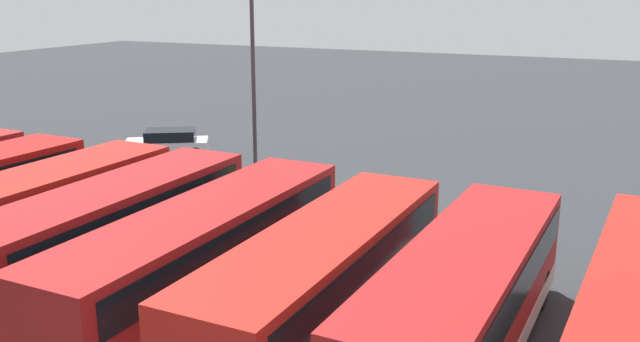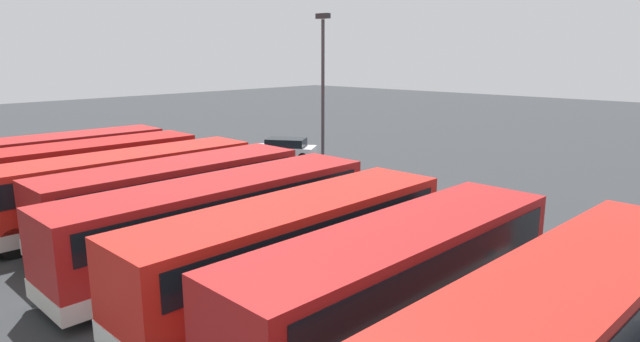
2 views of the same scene
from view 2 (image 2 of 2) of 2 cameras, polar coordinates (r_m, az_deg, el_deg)
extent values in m
plane|color=#2D3033|center=(26.53, 5.05, -2.96)|extent=(140.00, 140.00, 0.00)
cube|color=red|center=(11.96, 24.60, -15.41)|extent=(3.13, 12.02, 2.60)
cube|color=black|center=(11.71, 24.87, -12.80)|extent=(3.15, 11.23, 0.90)
cylinder|color=black|center=(16.68, 26.50, -11.76)|extent=(0.35, 1.11, 1.10)
cube|color=#A51919|center=(13.50, 8.70, -11.13)|extent=(2.92, 10.60, 2.60)
cube|color=silver|center=(13.94, 8.55, -15.00)|extent=(2.96, 10.64, 0.55)
cube|color=black|center=(13.27, 8.78, -8.76)|extent=(2.95, 9.80, 0.90)
cube|color=black|center=(17.62, 19.07, -3.96)|extent=(2.25, 0.14, 1.10)
cylinder|color=black|center=(17.47, 13.21, -9.63)|extent=(0.34, 1.11, 1.10)
cylinder|color=black|center=(16.51, 19.96, -11.41)|extent=(0.34, 1.11, 1.10)
cube|color=red|center=(15.38, -2.66, -7.99)|extent=(2.78, 10.71, 2.60)
cube|color=silver|center=(15.77, -2.62, -11.49)|extent=(2.82, 10.75, 0.55)
cube|color=black|center=(15.18, -2.68, -5.87)|extent=(2.82, 9.91, 0.90)
cube|color=black|center=(19.09, 9.15, -2.19)|extent=(2.25, 0.11, 1.10)
cylinder|color=black|center=(19.16, 3.71, -7.32)|extent=(0.32, 1.11, 1.10)
cylinder|color=black|center=(17.88, 9.26, -8.94)|extent=(0.32, 1.11, 1.10)
cylinder|color=black|center=(14.59, -17.53, -14.49)|extent=(0.32, 1.11, 1.10)
cube|color=#A51919|center=(18.14, -10.58, -4.99)|extent=(2.81, 11.44, 2.60)
cube|color=silver|center=(18.47, -10.46, -8.03)|extent=(2.85, 11.48, 0.55)
cube|color=black|center=(17.97, -10.66, -3.17)|extent=(2.85, 10.65, 0.90)
cube|color=black|center=(21.65, 1.80, -0.30)|extent=(2.25, 0.11, 1.10)
cylinder|color=black|center=(21.87, -2.96, -4.78)|extent=(0.32, 1.11, 1.10)
cylinder|color=black|center=(20.35, 1.38, -6.10)|extent=(0.32, 1.11, 1.10)
cylinder|color=black|center=(17.58, -24.32, -10.30)|extent=(0.32, 1.11, 1.10)
cylinder|color=black|center=(15.65, -21.18, -12.86)|extent=(0.32, 1.11, 1.10)
cube|color=#A51919|center=(21.34, -15.24, -2.58)|extent=(2.76, 10.43, 2.60)
cube|color=silver|center=(21.62, -15.09, -5.21)|extent=(2.80, 10.47, 0.55)
cube|color=black|center=(21.20, -15.33, -1.02)|extent=(2.80, 9.63, 0.90)
cube|color=black|center=(24.18, -4.66, 1.02)|extent=(2.25, 0.11, 1.10)
cylinder|color=black|center=(24.55, -8.84, -3.00)|extent=(0.32, 1.11, 1.10)
cylinder|color=black|center=(22.85, -5.42, -4.07)|extent=(0.32, 1.11, 1.10)
cylinder|color=black|center=(21.11, -25.58, -6.67)|extent=(0.32, 1.11, 1.10)
cylinder|color=black|center=(19.11, -23.17, -8.39)|extent=(0.32, 1.11, 1.10)
cube|color=red|center=(23.75, -20.67, -1.45)|extent=(2.92, 11.70, 2.60)
cube|color=silver|center=(24.00, -20.49, -3.82)|extent=(2.97, 11.74, 0.55)
cube|color=black|center=(23.62, -20.78, -0.03)|extent=(2.96, 10.91, 0.90)
cube|color=black|center=(26.49, -9.26, 1.90)|extent=(2.25, 0.13, 1.10)
cylinder|color=black|center=(26.98, -13.00, -1.76)|extent=(0.34, 1.11, 1.10)
cylinder|color=black|center=(25.16, -10.25, -2.67)|extent=(0.34, 1.11, 1.10)
cylinder|color=black|center=(21.62, -29.88, -6.68)|extent=(0.34, 1.11, 1.10)
cube|color=#B71411|center=(27.14, -24.70, -0.13)|extent=(3.10, 11.34, 2.60)
cube|color=silver|center=(27.36, -24.51, -2.23)|extent=(3.14, 11.38, 0.55)
cube|color=black|center=(27.03, -24.81, 1.11)|extent=(3.12, 10.54, 0.90)
cube|color=black|center=(29.32, -14.42, 2.67)|extent=(2.25, 0.17, 1.10)
cylinder|color=black|center=(29.96, -17.68, -0.64)|extent=(0.35, 1.11, 1.10)
cylinder|color=black|center=(28.01, -15.61, -1.39)|extent=(0.35, 1.11, 1.10)
cube|color=#A51919|center=(30.32, -26.83, 0.88)|extent=(3.17, 11.26, 2.60)
cube|color=silver|center=(30.52, -26.65, -1.01)|extent=(3.21, 11.30, 0.55)
cube|color=black|center=(30.22, -26.95, 1.99)|extent=(3.18, 10.46, 0.90)
cube|color=black|center=(32.24, -17.44, 3.35)|extent=(2.25, 0.19, 1.10)
cylinder|color=black|center=(32.95, -20.34, 0.32)|extent=(0.36, 1.12, 1.10)
cylinder|color=black|center=(30.94, -18.66, -0.31)|extent=(0.36, 1.12, 1.10)
cube|color=#A5D14C|center=(35.99, -13.31, 1.70)|extent=(4.02, 4.05, 0.70)
cube|color=black|center=(35.69, -13.43, 2.63)|extent=(2.81, 2.82, 0.55)
cylinder|color=black|center=(37.50, -14.08, 1.76)|extent=(0.61, 0.61, 0.64)
cylinder|color=black|center=(37.18, -11.67, 1.79)|extent=(0.61, 0.61, 0.64)
cylinder|color=black|center=(34.92, -15.02, 0.94)|extent=(0.61, 0.61, 0.64)
cylinder|color=black|center=(34.58, -12.45, 0.96)|extent=(0.61, 0.61, 0.64)
cube|color=silver|center=(36.35, -3.94, 2.11)|extent=(4.60, 3.79, 0.70)
cube|color=black|center=(36.19, -3.65, 3.08)|extent=(3.06, 2.75, 0.55)
cylinder|color=black|center=(36.07, -6.64, 1.64)|extent=(0.66, 0.52, 0.64)
cylinder|color=black|center=(37.57, -5.90, 2.09)|extent=(0.66, 0.52, 0.64)
cylinder|color=black|center=(35.25, -1.84, 1.46)|extent=(0.66, 0.52, 0.64)
cylinder|color=black|center=(36.79, -1.28, 1.93)|extent=(0.66, 0.52, 0.64)
cylinder|color=#38383D|center=(26.09, 0.31, 6.45)|extent=(0.16, 0.16, 8.60)
cube|color=#262628|center=(26.01, 0.32, 16.25)|extent=(0.70, 0.30, 0.24)
cylinder|color=yellow|center=(24.91, 10.41, -3.01)|extent=(0.60, 0.60, 0.95)
camera|label=1|loc=(5.99, -100.26, 13.64)|focal=38.64mm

